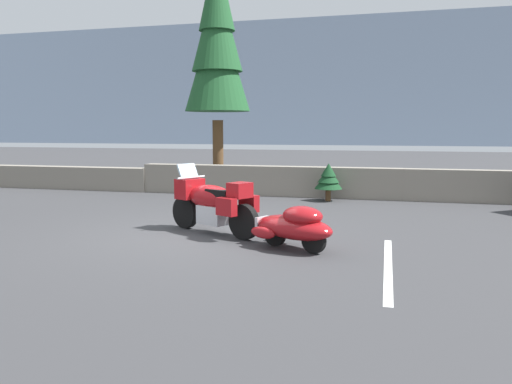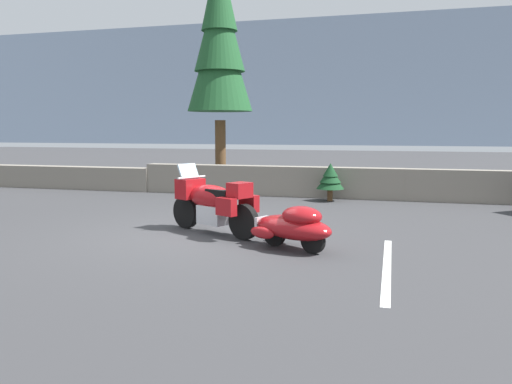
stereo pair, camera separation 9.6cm
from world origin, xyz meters
name	(u,v)px [view 1 (the left image)]	position (x,y,z in m)	size (l,w,h in m)	color
ground_plane	(198,234)	(0.00, 0.00, 0.00)	(80.00, 80.00, 0.00)	#38383A
stone_guard_wall	(269,182)	(0.08, 5.89, 0.43)	(24.00, 0.53, 0.91)	gray
distant_ridgeline	(370,99)	(0.00, 95.91, 8.00)	(240.00, 80.00, 16.00)	#8C9EB7
touring_motorcycle	(213,202)	(0.28, 0.11, 0.62)	(2.12, 1.36, 1.33)	black
car_shaped_trailer	(294,226)	(2.05, -0.81, 0.41)	(2.12, 1.33, 0.76)	black
pine_tree_tall	(217,39)	(-2.15, 7.57, 5.06)	(2.23, 2.23, 8.08)	brown
pine_sapling_near	(328,177)	(1.95, 5.18, 0.67)	(0.78, 0.78, 1.08)	brown
parking_stripe_marker	(388,266)	(3.60, -1.50, 0.00)	(0.12, 3.60, 0.01)	silver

